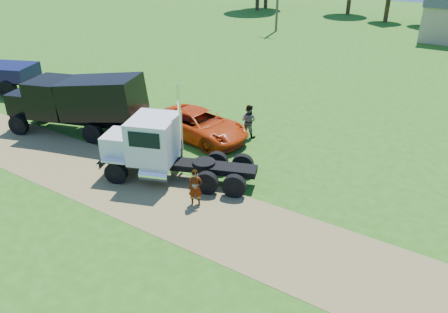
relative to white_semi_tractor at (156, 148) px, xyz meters
The scene contains 7 objects.
ground 3.50m from the white_semi_tractor, 25.78° to the right, with size 140.00×140.00×0.00m, color #265A13.
dirt_track 3.50m from the white_semi_tractor, 25.78° to the right, with size 120.00×4.20×0.01m, color olive.
white_semi_tractor is the anchor object (origin of this frame).
black_dump_truck 6.93m from the white_semi_tractor, 167.45° to the left, with size 8.00×4.63×3.41m.
orange_pickup 4.63m from the white_semi_tractor, 101.19° to the left, with size 2.59×5.61×1.56m, color #C53609.
spectator_a 3.09m from the white_semi_tractor, 18.90° to the right, with size 0.58×0.38×1.59m, color #999999.
spectator_b 6.23m from the white_semi_tractor, 78.93° to the left, with size 0.89×0.69×1.82m, color #999999.
Camera 1 is at (9.15, -11.58, 9.81)m, focal length 35.00 mm.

